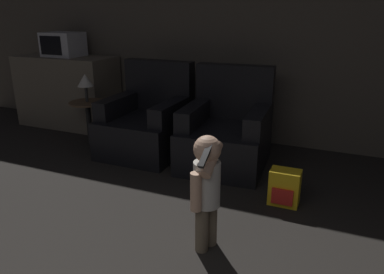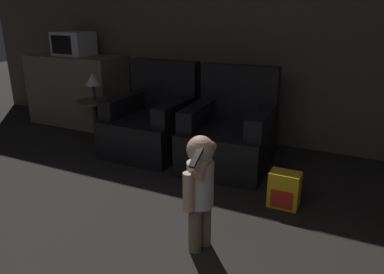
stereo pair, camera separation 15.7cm
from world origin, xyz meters
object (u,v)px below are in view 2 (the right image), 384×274
at_px(person_toddler, 200,185).
at_px(toy_backpack, 284,190).
at_px(armchair_right, 230,134).
at_px(lamp, 93,80).
at_px(microwave, 74,44).
at_px(armchair_left, 153,122).

relative_size(person_toddler, toy_backpack, 2.67).
distance_m(armchair_right, lamp, 1.72).
xyz_separation_m(armchair_right, microwave, (-2.39, 0.46, 0.76)).
height_order(toy_backpack, lamp, lamp).
relative_size(toy_backpack, microwave, 0.63).
distance_m(armchair_left, lamp, 0.86).
bearing_deg(microwave, armchair_left, -17.29).
bearing_deg(person_toddler, microwave, -107.86).
relative_size(armchair_left, toy_backpack, 3.30).
height_order(armchair_right, lamp, armchair_right).
bearing_deg(armchair_left, armchair_right, 0.25).
height_order(armchair_left, microwave, microwave).
bearing_deg(toy_backpack, lamp, 166.53).
xyz_separation_m(armchair_left, lamp, (-0.75, -0.06, 0.43)).
height_order(armchair_left, lamp, armchair_left).
xyz_separation_m(armchair_left, microwave, (-1.47, 0.46, 0.76)).
height_order(person_toddler, lamp, lamp).
relative_size(armchair_left, lamp, 3.05).
height_order(armchair_right, microwave, microwave).
bearing_deg(person_toddler, lamp, -107.51).
xyz_separation_m(armchair_right, lamp, (-1.66, -0.06, 0.43)).
height_order(armchair_right, person_toddler, armchair_right).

